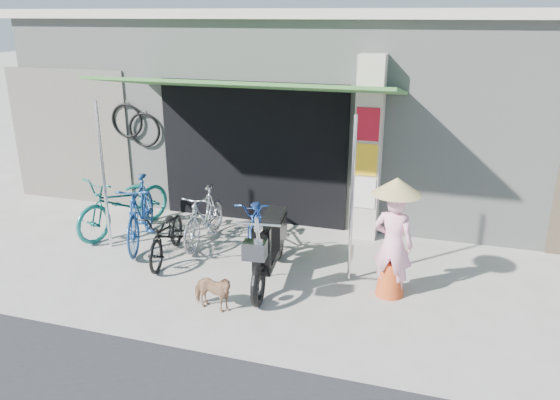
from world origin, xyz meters
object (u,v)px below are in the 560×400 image
(bike_teal, at_px, (125,203))
(street_dog, at_px, (212,292))
(moped, at_px, (270,246))
(bike_blue, at_px, (140,212))
(nun, at_px, (393,238))
(bike_silver, at_px, (204,217))
(bike_black, at_px, (167,234))
(bike_navy, at_px, (256,221))

(bike_teal, relative_size, street_dog, 3.21)
(bike_teal, height_order, moped, moped)
(moped, bearing_deg, bike_blue, 159.71)
(moped, distance_m, nun, 1.71)
(bike_teal, relative_size, bike_silver, 1.28)
(moped, bearing_deg, nun, -5.50)
(bike_black, xyz_separation_m, street_dog, (1.29, -1.23, -0.14))
(bike_teal, height_order, bike_black, bike_teal)
(bike_black, relative_size, street_dog, 2.48)
(bike_teal, relative_size, moped, 0.98)
(nun, bearing_deg, bike_teal, -3.29)
(street_dog, relative_size, nun, 0.37)
(bike_navy, xyz_separation_m, moped, (0.58, -1.05, 0.08))
(bike_navy, bearing_deg, bike_teal, 166.92)
(street_dog, xyz_separation_m, moped, (0.42, 1.04, 0.26))
(bike_teal, height_order, nun, nun)
(bike_blue, bearing_deg, street_dog, -58.02)
(bike_navy, height_order, nun, nun)
(bike_blue, xyz_separation_m, moped, (2.38, -0.56, -0.03))
(bike_teal, relative_size, nun, 1.19)
(bike_navy, relative_size, moped, 0.82)
(bike_navy, xyz_separation_m, nun, (2.26, -1.01, 0.39))
(bike_silver, xyz_separation_m, bike_navy, (0.85, 0.14, -0.03))
(bike_teal, xyz_separation_m, bike_navy, (2.36, 0.08, -0.08))
(bike_blue, distance_m, bike_silver, 1.02)
(street_dog, distance_m, moped, 1.15)
(bike_teal, xyz_separation_m, bike_black, (1.23, -0.79, -0.12))
(bike_blue, height_order, nun, nun)
(bike_black, distance_m, nun, 3.42)
(bike_black, bearing_deg, bike_navy, 26.87)
(bike_black, bearing_deg, street_dog, -54.27)
(bike_silver, xyz_separation_m, nun, (3.11, -0.86, 0.36))
(bike_black, bearing_deg, bike_blue, 139.91)
(bike_teal, height_order, bike_silver, bike_teal)
(bike_navy, distance_m, street_dog, 2.11)
(bike_teal, distance_m, moped, 3.09)
(nun, bearing_deg, moped, 9.57)
(bike_silver, bearing_deg, moped, -32.99)
(bike_teal, relative_size, bike_black, 1.29)
(bike_black, bearing_deg, bike_silver, 57.99)
(bike_teal, distance_m, nun, 4.72)
(bike_silver, bearing_deg, bike_black, -111.85)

